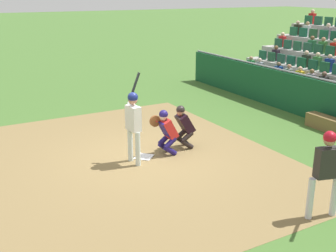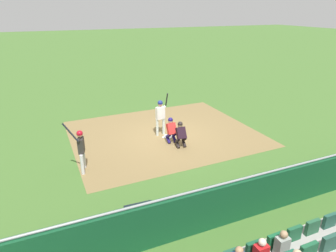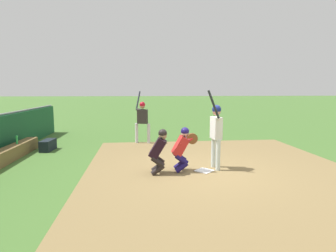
% 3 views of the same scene
% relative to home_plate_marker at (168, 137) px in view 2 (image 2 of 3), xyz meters
% --- Properties ---
extents(ground_plane, '(160.00, 160.00, 0.00)m').
position_rel_home_plate_marker_xyz_m(ground_plane, '(0.00, 0.00, -0.02)').
color(ground_plane, '#41692B').
extents(infield_dirt_patch, '(9.48, 7.90, 0.01)m').
position_rel_home_plate_marker_xyz_m(infield_dirt_patch, '(0.00, 0.50, -0.01)').
color(infield_dirt_patch, olive).
rests_on(infield_dirt_patch, ground_plane).
extents(home_plate_marker, '(0.62, 0.62, 0.02)m').
position_rel_home_plate_marker_xyz_m(home_plate_marker, '(0.00, 0.00, 0.00)').
color(home_plate_marker, white).
rests_on(home_plate_marker, infield_dirt_patch).
extents(batter_at_plate, '(0.58, 0.47, 2.29)m').
position_rel_home_plate_marker_xyz_m(batter_at_plate, '(-0.23, 0.37, 1.15)').
color(batter_at_plate, silver).
rests_on(batter_at_plate, ground_plane).
extents(catcher_crouching, '(0.47, 0.71, 1.27)m').
position_rel_home_plate_marker_xyz_m(catcher_crouching, '(-0.07, -0.62, 0.69)').
color(catcher_crouching, '#1D1458').
rests_on(catcher_crouching, ground_plane).
extents(home_plate_umpire, '(0.49, 0.52, 1.26)m').
position_rel_home_plate_marker_xyz_m(home_plate_umpire, '(0.13, -1.29, 0.67)').
color(home_plate_umpire, black).
rests_on(home_plate_umpire, ground_plane).
extents(dugout_wall, '(15.81, 0.24, 1.47)m').
position_rel_home_plate_marker_xyz_m(dugout_wall, '(0.00, -6.59, 0.69)').
color(dugout_wall, '#134A29').
rests_on(dugout_wall, ground_plane).
extents(dugout_bench, '(3.76, 0.40, 0.44)m').
position_rel_home_plate_marker_xyz_m(dugout_bench, '(-1.83, -6.04, 0.20)').
color(dugout_bench, brown).
rests_on(dugout_bench, ground_plane).
extents(water_bottle_on_bench, '(0.07, 0.07, 0.28)m').
position_rel_home_plate_marker_xyz_m(water_bottle_on_bench, '(-2.32, -6.05, 0.56)').
color(water_bottle_on_bench, green).
rests_on(water_bottle_on_bench, dugout_bench).
extents(equipment_duffel_bag, '(0.92, 0.40, 0.40)m').
position_rel_home_plate_marker_xyz_m(equipment_duffel_bag, '(-3.22, -5.31, 0.18)').
color(equipment_duffel_bag, black).
rests_on(equipment_duffel_bag, ground_plane).
extents(on_deck_batter, '(0.77, 0.67, 2.20)m').
position_rel_home_plate_marker_xyz_m(on_deck_batter, '(-4.43, -1.76, 1.08)').
color(on_deck_batter, silver).
rests_on(on_deck_batter, ground_plane).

